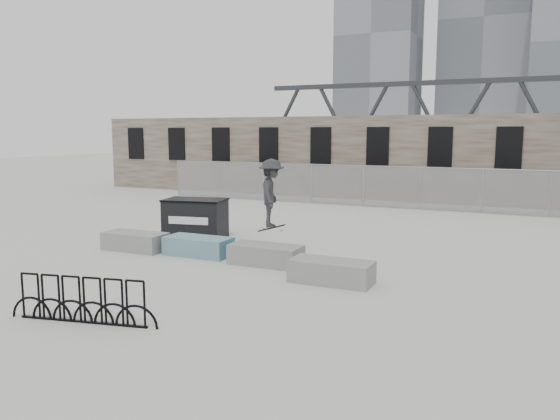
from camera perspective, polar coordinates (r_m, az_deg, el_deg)
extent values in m
plane|color=#B6B6B1|center=(15.80, -4.20, -5.18)|extent=(120.00, 120.00, 0.00)
cube|color=brown|center=(30.64, 10.75, 5.42)|extent=(36.00, 2.50, 4.50)
cube|color=black|center=(36.87, -14.80, 6.74)|extent=(1.20, 0.12, 2.00)
cube|color=black|center=(34.92, -10.73, 6.80)|extent=(1.20, 0.12, 2.00)
cube|color=black|center=(33.16, -6.19, 6.83)|extent=(1.20, 0.12, 2.00)
cube|color=black|center=(31.63, -1.18, 6.82)|extent=(1.20, 0.12, 2.00)
cube|color=black|center=(30.36, 4.29, 6.74)|extent=(1.20, 0.12, 2.00)
cube|color=black|center=(29.38, 10.17, 6.59)|extent=(1.20, 0.12, 2.00)
cube|color=black|center=(28.73, 16.39, 6.35)|extent=(1.20, 0.12, 2.00)
cube|color=black|center=(28.43, 22.81, 6.03)|extent=(1.20, 0.12, 2.00)
cylinder|color=gray|center=(31.96, -10.59, 3.28)|extent=(0.06, 0.06, 2.00)
cylinder|color=gray|center=(30.45, -6.37, 3.13)|extent=(0.06, 0.06, 2.00)
cylinder|color=gray|center=(29.12, -1.73, 2.95)|extent=(0.06, 0.06, 2.00)
cylinder|color=gray|center=(28.00, 3.31, 2.73)|extent=(0.06, 0.06, 2.00)
cylinder|color=gray|center=(27.11, 8.73, 2.48)|extent=(0.06, 0.06, 2.00)
cylinder|color=gray|center=(26.48, 14.45, 2.18)|extent=(0.06, 0.06, 2.00)
cylinder|color=gray|center=(26.13, 20.39, 1.85)|extent=(0.06, 0.06, 2.00)
cylinder|color=gray|center=(26.07, 26.42, 1.49)|extent=(0.06, 0.06, 2.00)
cube|color=#99999E|center=(27.11, 8.73, 2.48)|extent=(22.00, 0.02, 2.00)
cylinder|color=gray|center=(27.03, 8.78, 4.59)|extent=(22.00, 0.04, 0.04)
cube|color=gray|center=(17.53, -14.90, -3.18)|extent=(2.00, 0.90, 0.55)
cube|color=#2D471E|center=(17.49, -14.93, -2.48)|extent=(1.76, 0.66, 0.10)
cube|color=teal|center=(16.41, -8.53, -3.76)|extent=(2.00, 0.90, 0.55)
cube|color=#2D471E|center=(16.36, -8.55, -3.02)|extent=(1.76, 0.66, 0.10)
cube|color=gray|center=(15.12, -1.49, -4.70)|extent=(2.00, 0.90, 0.55)
cube|color=#2D471E|center=(15.07, -1.49, -3.90)|extent=(1.76, 0.66, 0.10)
cube|color=gray|center=(13.39, 5.40, -6.42)|extent=(2.00, 0.90, 0.55)
cube|color=#2D471E|center=(13.34, 5.41, -5.52)|extent=(1.76, 0.66, 0.10)
cube|color=black|center=(19.03, -8.83, -0.96)|extent=(2.21, 1.57, 1.31)
cube|color=black|center=(18.94, -8.87, 1.06)|extent=(2.27, 1.63, 0.06)
cube|color=white|center=(18.46, -9.58, -1.10)|extent=(1.39, 0.29, 0.25)
cube|color=black|center=(11.37, -19.88, -10.91)|extent=(2.66, 0.61, 0.04)
torus|color=black|center=(11.87, -24.59, -8.18)|extent=(0.88, 0.23, 0.89)
torus|color=black|center=(11.61, -22.81, -8.44)|extent=(0.88, 0.23, 0.89)
torus|color=black|center=(11.36, -20.95, -8.70)|extent=(0.88, 0.23, 0.89)
torus|color=black|center=(11.12, -19.00, -8.97)|extent=(0.88, 0.23, 0.89)
torus|color=black|center=(10.89, -16.97, -9.23)|extent=(0.88, 0.23, 0.89)
torus|color=black|center=(10.68, -14.85, -9.50)|extent=(0.88, 0.23, 0.89)
cube|color=slate|center=(108.41, 10.35, 17.24)|extent=(14.00, 12.00, 42.00)
cube|color=slate|center=(115.62, 20.83, 17.78)|extent=(16.00, 14.00, 48.00)
cube|color=#2D3033|center=(68.47, 27.25, 7.56)|extent=(70.00, 3.00, 1.20)
cube|color=gray|center=(73.76, 3.03, 6.87)|extent=(2.00, 3.00, 4.00)
imported|color=#2B2B2E|center=(15.43, -0.89, 1.77)|extent=(1.13, 1.43, 1.94)
cube|color=black|center=(15.57, -0.88, -1.89)|extent=(0.80, 0.31, 0.24)
cylinder|color=beige|center=(15.64, -1.92, -2.03)|extent=(0.06, 0.03, 0.06)
cylinder|color=beige|center=(15.76, -1.69, -1.95)|extent=(0.06, 0.03, 0.06)
cylinder|color=beige|center=(15.40, -0.06, -2.19)|extent=(0.06, 0.03, 0.06)
cylinder|color=beige|center=(15.52, 0.16, -2.11)|extent=(0.06, 0.03, 0.06)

